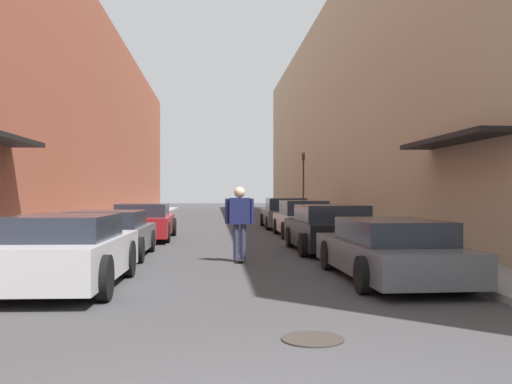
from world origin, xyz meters
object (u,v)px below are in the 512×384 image
Objects in this scene: parked_car_left_1 at (108,235)px; parked_car_right_2 at (303,219)px; manhole_cover at (313,339)px; traffic_light at (303,178)px; parked_car_right_3 at (285,214)px; parked_car_left_0 at (66,252)px; parked_car_right_1 at (330,229)px; parked_car_left_2 at (144,222)px; parked_car_right_0 at (389,250)px; skateboarder at (240,216)px.

parked_car_right_2 is at bearing 46.96° from parked_car_left_1.
traffic_light is at bearing 81.20° from manhole_cover.
parked_car_right_2 is 5.05m from parked_car_right_3.
traffic_light is at bearing 71.31° from parked_car_left_0.
traffic_light reaches higher than parked_car_left_0.
parked_car_right_2 is at bearing 88.99° from parked_car_right_1.
parked_car_left_1 is 0.85× the size of parked_car_right_3.
parked_car_right_1 is (5.64, -4.57, 0.01)m from parked_car_left_2.
parked_car_right_0 is at bearing -90.03° from parked_car_right_3.
parked_car_right_0 is 1.13× the size of parked_car_right_1.
parked_car_right_3 is (0.08, 10.49, 0.02)m from parked_car_right_1.
parked_car_left_0 is at bearing -90.54° from parked_car_left_2.
parked_car_left_2 is at bearing -134.04° from parked_car_right_3.
parked_car_left_2 is 8.23m from parked_car_right_3.
parked_car_left_1 is 8.75m from parked_car_right_2.
skateboarder is 2.54× the size of manhole_cover.
skateboarder is (3.28, -1.14, 0.52)m from parked_car_left_1.
traffic_light is at bearing 74.14° from parked_car_right_3.
parked_car_right_3 is at bearing 62.52° from parked_car_left_1.
parked_car_right_2 is at bearing 8.52° from parked_car_left_2.
parked_car_right_3 reaches higher than parked_car_right_0.
parked_car_left_1 reaches higher than manhole_cover.
parked_car_right_3 is 2.63× the size of skateboarder.
skateboarder is (-2.68, -12.58, 0.44)m from parked_car_right_3.
parked_car_right_3 is 1.22× the size of traffic_light.
parked_car_left_0 is at bearing -109.85° from parked_car_right_3.
parked_car_right_1 is 3.37m from skateboarder.
parked_car_right_0 is 2.67× the size of skateboarder.
parked_car_left_1 is 12.90m from parked_car_right_3.
parked_car_left_0 reaches higher than parked_car_left_1.
parked_car_right_2 is 5.94× the size of manhole_cover.
parked_car_right_1 is at bearing -39.03° from parked_car_left_2.
parked_car_right_3 is at bearing 89.97° from parked_car_right_0.
parked_car_right_1 is (5.74, 5.62, -0.00)m from parked_car_left_0.
skateboarder is (-2.67, 3.03, 0.53)m from parked_car_right_0.
parked_car_right_3 is (5.95, 11.45, 0.07)m from parked_car_left_1.
traffic_light is (1.92, 6.75, 1.81)m from parked_car_right_3.
parked_car_right_2 is 1.09× the size of traffic_light.
parked_car_left_1 is 5.54m from parked_car_left_2.
parked_car_right_1 is 2.36× the size of skateboarder.
skateboarder is (3.14, 3.53, 0.47)m from parked_car_left_0.
parked_car_right_2 is (5.74, 0.86, 0.02)m from parked_car_left_2.
traffic_light is (1.93, 22.36, 1.90)m from parked_car_right_0.
manhole_cover is at bearing -102.80° from parked_car_right_1.
parked_car_right_0 is 4.72m from manhole_cover.
parked_car_right_0 is at bearing -35.00° from parked_car_left_1.
parked_car_left_0 is 12.50m from parked_car_right_2.
skateboarder is at bearing 131.41° from parked_car_right_0.
parked_car_right_1 is (5.87, 0.96, 0.05)m from parked_car_left_1.
manhole_cover is (-2.18, -4.15, -0.55)m from parked_car_right_0.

